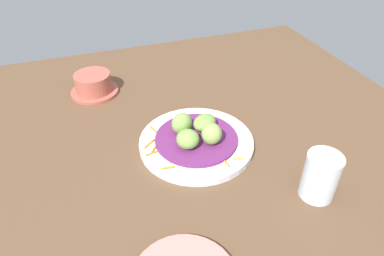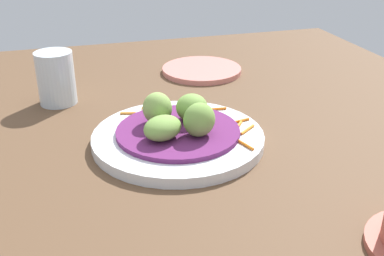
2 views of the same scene
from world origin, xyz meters
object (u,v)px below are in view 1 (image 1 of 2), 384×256
Objects in this scene: terracotta_bowl at (94,85)px; guac_scoop_left at (182,123)px; main_plate at (196,143)px; water_glass at (320,176)px; guac_scoop_center at (188,139)px; guac_scoop_right at (212,134)px; guac_scoop_back at (205,123)px.

guac_scoop_left is at bearing -149.61° from terracotta_bowl.
water_glass reaches higher than main_plate.
guac_scoop_left reaches higher than guac_scoop_center.
guac_scoop_center is 25.73cm from water_glass.
water_glass is (-22.85, -18.14, -0.08)cm from guac_scoop_left.
guac_scoop_right is at bearing -94.52° from guac_scoop_center.
terracotta_bowl is at bearing 31.43° from main_plate.
guac_scoop_center is at bearing 130.48° from main_plate.
terracotta_bowl is at bearing 37.37° from guac_scoop_back.
terracotta_bowl is (26.49, 15.53, -2.03)cm from guac_scoop_left.
guac_scoop_left is 7.09cm from guac_scoop_right.
main_plate is at bearing -49.52° from guac_scoop_center.
guac_scoop_back is (4.60, -5.39, -0.41)cm from guac_scoop_center.
guac_scoop_right is 0.52× the size of water_glass.
guac_scoop_back is at bearing -4.52° from guac_scoop_right.
terracotta_bowl is at bearing 25.68° from guac_scoop_center.
water_glass is (-20.15, -15.84, 3.71)cm from main_plate.
terracotta_bowl is at bearing 30.39° from guac_scoop_left.
guac_scoop_back and terracotta_bowl have the same top height.
water_glass reaches higher than terracotta_bowl.
guac_scoop_back is 0.45× the size of terracotta_bowl.
guac_scoop_back is (-0.40, -5.00, -0.75)cm from guac_scoop_left.
guac_scoop_left is 1.00× the size of guac_scoop_right.
guac_scoop_right is 22.09cm from water_glass.
guac_scoop_right is 37.76cm from terracotta_bowl.
terracotta_bowl is 1.37× the size of water_glass.
terracotta_bowl is 59.76cm from water_glass.
guac_scoop_left is 1.01× the size of guac_scoop_center.
terracotta_bowl is (31.48, 15.14, -1.70)cm from guac_scoop_center.
guac_scoop_right reaches higher than terracotta_bowl.
guac_scoop_center is 34.98cm from terracotta_bowl.
main_plate is 5.20× the size of guac_scoop_right.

